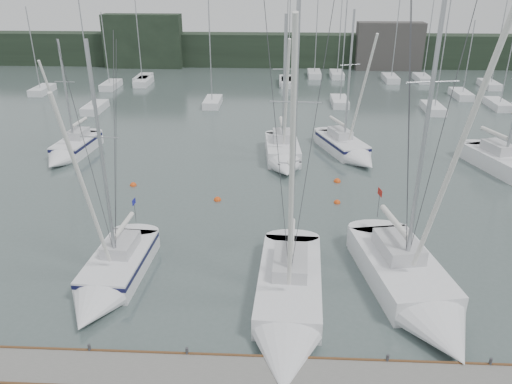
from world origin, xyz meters
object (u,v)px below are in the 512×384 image
sailboat_mid_d (350,150)px  buoy_b (337,182)px  sailboat_near_right (418,295)px  sailboat_mid_a (70,151)px  sailboat_near_center (288,313)px  buoy_a (217,200)px  sailboat_mid_c (284,156)px  sailboat_near_left (109,280)px  buoy_c (133,185)px  buoy_d (337,203)px

sailboat_mid_d → buoy_b: sailboat_mid_d is taller
sailboat_near_right → sailboat_mid_a: (-24.17, 19.06, -0.06)m
sailboat_near_center → buoy_a: sailboat_near_center is taller
sailboat_mid_a → sailboat_mid_c: size_ratio=0.83×
sailboat_near_center → buoy_b: size_ratio=31.32×
sailboat_mid_c → sailboat_mid_d: 5.84m
sailboat_near_left → buoy_a: bearing=72.0°
sailboat_mid_a → buoy_a: sailboat_mid_a is taller
sailboat_near_right → buoy_b: (-2.26, 14.89, -0.63)m
buoy_c → sailboat_near_left: bearing=-79.5°
buoy_b → sailboat_mid_a: bearing=169.2°
buoy_a → buoy_b: bearing=23.2°
sailboat_mid_c → sailboat_mid_d: bearing=14.3°
sailboat_near_left → sailboat_mid_a: size_ratio=1.25×
sailboat_near_center → sailboat_mid_d: (5.37, 21.79, 0.05)m
sailboat_mid_d → buoy_a: bearing=-158.2°
sailboat_mid_c → buoy_a: sailboat_mid_c is taller
sailboat_near_center → buoy_c: size_ratio=33.68×
sailboat_mid_c → buoy_b: (4.00, -3.56, -0.63)m
sailboat_near_center → buoy_a: 13.55m
sailboat_near_right → sailboat_mid_d: 20.32m
sailboat_mid_c → buoy_c: (-11.02, -5.02, -0.63)m
sailboat_mid_c → buoy_b: 5.39m
sailboat_mid_d → sailboat_near_left: bearing=-146.1°
buoy_b → sailboat_mid_d: bearing=74.2°
sailboat_mid_c → sailboat_mid_d: sailboat_mid_d is taller
sailboat_near_right → buoy_d: bearing=92.9°
sailboat_mid_d → buoy_d: 9.31m
buoy_c → buoy_d: bearing=-8.6°
sailboat_near_left → sailboat_near_right: bearing=0.7°
sailboat_near_right → buoy_a: sailboat_near_right is taller
sailboat_mid_d → sailboat_mid_c: bearing=178.2°
sailboat_near_right → sailboat_mid_d: sailboat_near_right is taller
sailboat_mid_a → sailboat_mid_d: bearing=8.2°
sailboat_near_right → sailboat_mid_c: bearing=98.4°
sailboat_mid_c → buoy_c: size_ratio=25.20×
sailboat_mid_d → sailboat_near_right: bearing=-108.2°
sailboat_near_center → sailboat_mid_d: 22.44m
sailboat_near_center → buoy_d: 13.17m
sailboat_near_right → buoy_d: size_ratio=38.21×
buoy_d → buoy_a: bearing=180.0°
sailboat_near_left → sailboat_mid_d: 24.22m
sailboat_near_left → sailboat_mid_d: (14.18, 19.64, 0.04)m
buoy_d → sailboat_near_right: bearing=-76.8°
sailboat_near_center → sailboat_mid_a: size_ratio=1.60×
sailboat_near_left → buoy_a: size_ratio=25.48×
sailboat_near_left → buoy_b: sailboat_near_left is taller
sailboat_near_center → buoy_b: bearing=79.6°
buoy_a → buoy_d: bearing=-0.0°
sailboat_mid_a → buoy_b: bearing=-5.7°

